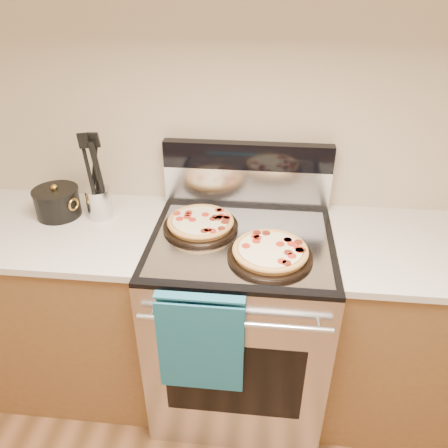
# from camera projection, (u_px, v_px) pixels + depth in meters

# --- Properties ---
(wall_back) EXTENTS (4.00, 0.00, 4.00)m
(wall_back) POSITION_uv_depth(u_px,v_px,m) (249.00, 111.00, 1.88)
(wall_back) COLOR #C3AF8D
(wall_back) RESTS_ON ground
(range_body) EXTENTS (0.76, 0.68, 0.90)m
(range_body) POSITION_uv_depth(u_px,v_px,m) (240.00, 322.00, 2.05)
(range_body) COLOR #B7B7BC
(range_body) RESTS_ON ground
(oven_window) EXTENTS (0.56, 0.01, 0.40)m
(oven_window) POSITION_uv_depth(u_px,v_px,m) (233.00, 381.00, 1.76)
(oven_window) COLOR black
(oven_window) RESTS_ON range_body
(cooktop) EXTENTS (0.76, 0.68, 0.02)m
(cooktop) POSITION_uv_depth(u_px,v_px,m) (242.00, 240.00, 1.81)
(cooktop) COLOR black
(cooktop) RESTS_ON range_body
(backsplash_lower) EXTENTS (0.76, 0.06, 0.18)m
(backsplash_lower) POSITION_uv_depth(u_px,v_px,m) (247.00, 186.00, 2.02)
(backsplash_lower) COLOR silver
(backsplash_lower) RESTS_ON cooktop
(backsplash_upper) EXTENTS (0.76, 0.06, 0.12)m
(backsplash_upper) POSITION_uv_depth(u_px,v_px,m) (248.00, 156.00, 1.95)
(backsplash_upper) COLOR black
(backsplash_upper) RESTS_ON backsplash_lower
(oven_handle) EXTENTS (0.70, 0.03, 0.03)m
(oven_handle) POSITION_uv_depth(u_px,v_px,m) (234.00, 324.00, 1.55)
(oven_handle) COLOR silver
(oven_handle) RESTS_ON range_body
(dish_towel) EXTENTS (0.32, 0.05, 0.42)m
(dish_towel) POSITION_uv_depth(u_px,v_px,m) (201.00, 341.00, 1.61)
(dish_towel) COLOR #176374
(dish_towel) RESTS_ON oven_handle
(foil_sheet) EXTENTS (0.70, 0.55, 0.01)m
(foil_sheet) POSITION_uv_depth(u_px,v_px,m) (241.00, 242.00, 1.78)
(foil_sheet) COLOR gray
(foil_sheet) RESTS_ON cooktop
(cabinet_left) EXTENTS (1.00, 0.62, 0.88)m
(cabinet_left) POSITION_uv_depth(u_px,v_px,m) (63.00, 306.00, 2.16)
(cabinet_left) COLOR brown
(cabinet_left) RESTS_ON ground
(countertop_left) EXTENTS (1.02, 0.64, 0.03)m
(countertop_left) POSITION_uv_depth(u_px,v_px,m) (43.00, 228.00, 1.92)
(countertop_left) COLOR beige
(countertop_left) RESTS_ON cabinet_left
(cabinet_right) EXTENTS (1.00, 0.62, 0.88)m
(cabinet_right) POSITION_uv_depth(u_px,v_px,m) (431.00, 334.00, 2.00)
(cabinet_right) COLOR brown
(cabinet_right) RESTS_ON ground
(pepperoni_pizza_back) EXTENTS (0.42, 0.42, 0.04)m
(pepperoni_pizza_back) POSITION_uv_depth(u_px,v_px,m) (201.00, 223.00, 1.86)
(pepperoni_pizza_back) COLOR #BA8339
(pepperoni_pizza_back) RESTS_ON foil_sheet
(pepperoni_pizza_front) EXTENTS (0.35, 0.35, 0.04)m
(pepperoni_pizza_front) POSITION_uv_depth(u_px,v_px,m) (270.00, 252.00, 1.67)
(pepperoni_pizza_front) COLOR #BA8339
(pepperoni_pizza_front) RESTS_ON foil_sheet
(utensil_crock) EXTENTS (0.14, 0.14, 0.14)m
(utensil_crock) POSITION_uv_depth(u_px,v_px,m) (99.00, 203.00, 1.95)
(utensil_crock) COLOR silver
(utensil_crock) RESTS_ON countertop_left
(saucepan) EXTENTS (0.25, 0.25, 0.12)m
(saucepan) POSITION_uv_depth(u_px,v_px,m) (58.00, 203.00, 1.96)
(saucepan) COLOR black
(saucepan) RESTS_ON countertop_left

